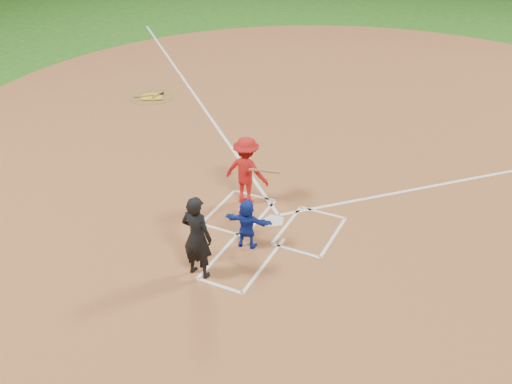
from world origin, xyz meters
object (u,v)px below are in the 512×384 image
at_px(home_plate, 274,221).
at_px(on_deck_circle, 151,97).
at_px(umpire, 197,237).
at_px(catcher, 247,224).
at_px(batter_at_plate, 246,171).

height_order(home_plate, on_deck_circle, home_plate).
relative_size(on_deck_circle, umpire, 0.86).
bearing_deg(home_plate, on_deck_circle, -36.69).
relative_size(on_deck_circle, catcher, 1.37).
relative_size(home_plate, catcher, 0.48).
bearing_deg(catcher, umpire, 62.71).
distance_m(home_plate, on_deck_circle, 9.71).
bearing_deg(batter_at_plate, umpire, -82.25).
xyz_separation_m(catcher, batter_at_plate, (-0.91, 1.78, 0.31)).
xyz_separation_m(on_deck_circle, catcher, (7.66, -7.03, 0.62)).
xyz_separation_m(on_deck_circle, batter_at_plate, (6.74, -5.25, 0.92)).
xyz_separation_m(home_plate, on_deck_circle, (-7.78, 5.80, -0.00)).
bearing_deg(catcher, home_plate, -104.32).
height_order(on_deck_circle, catcher, catcher).
distance_m(umpire, batter_at_plate, 3.21).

